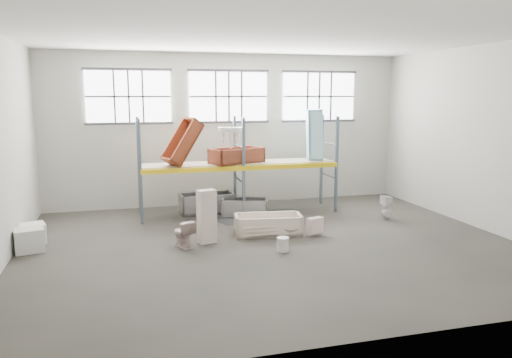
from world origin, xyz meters
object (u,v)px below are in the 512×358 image
object	(u,v)px
toilet_white	(387,207)
blue_tub_upright	(314,135)
bathtub_beige	(268,224)
carton_near	(29,240)
steel_tub_right	(245,207)
bucket	(283,244)
steel_tub_left	(207,203)
rust_tub_flat	(237,156)
toilet_beige	(183,233)
cistern_tall	(207,216)

from	to	relation	value
toilet_white	blue_tub_upright	xyz separation A→B (m)	(-1.55, 2.02, 2.03)
bathtub_beige	carton_near	distance (m)	5.86
steel_tub_right	bucket	bearing A→B (deg)	-89.98
steel_tub_left	rust_tub_flat	distance (m)	1.80
toilet_beige	cistern_tall	bearing A→B (deg)	174.92
rust_tub_flat	toilet_beige	bearing A→B (deg)	-124.19
steel_tub_right	blue_tub_upright	distance (m)	3.24
cistern_tall	bucket	bearing A→B (deg)	-51.50
toilet_white	carton_near	distance (m)	9.74
bathtub_beige	carton_near	bearing A→B (deg)	-171.94
blue_tub_upright	steel_tub_right	bearing A→B (deg)	-170.68
steel_tub_left	blue_tub_upright	xyz separation A→B (m)	(3.48, -0.24, 2.09)
toilet_beige	blue_tub_upright	size ratio (longest dim) A/B	0.42
toilet_white	bucket	world-z (taller)	toilet_white
toilet_beige	carton_near	distance (m)	3.59
toilet_beige	blue_tub_upright	xyz separation A→B (m)	(4.63, 3.14, 2.06)
steel_tub_left	rust_tub_flat	world-z (taller)	rust_tub_flat
bathtub_beige	cistern_tall	bearing A→B (deg)	-160.02
bathtub_beige	cistern_tall	distance (m)	1.78
steel_tub_left	bucket	xyz separation A→B (m)	(1.08, -4.35, -0.14)
steel_tub_left	carton_near	world-z (taller)	steel_tub_left
bathtub_beige	steel_tub_left	bearing A→B (deg)	120.84
steel_tub_right	bucket	xyz separation A→B (m)	(0.00, -3.71, -0.09)
cistern_tall	toilet_white	bearing A→B (deg)	-6.27
steel_tub_right	blue_tub_upright	xyz separation A→B (m)	(2.40, 0.39, 2.14)
bathtub_beige	steel_tub_right	xyz separation A→B (m)	(-0.09, 2.21, -0.01)
carton_near	steel_tub_left	bearing A→B (deg)	30.72
toilet_beige	steel_tub_right	bearing A→B (deg)	-151.47
bathtub_beige	steel_tub_right	bearing A→B (deg)	100.91
bathtub_beige	bucket	bearing A→B (deg)	-84.71
steel_tub_right	bathtub_beige	bearing A→B (deg)	-87.71
bucket	steel_tub_left	bearing A→B (deg)	103.90
bathtub_beige	rust_tub_flat	size ratio (longest dim) A/B	1.08
bathtub_beige	toilet_white	size ratio (longest dim) A/B	2.41
toilet_white	steel_tub_left	world-z (taller)	toilet_white
toilet_white	steel_tub_right	xyz separation A→B (m)	(-3.95, 1.62, -0.11)
toilet_white	rust_tub_flat	size ratio (longest dim) A/B	0.45
toilet_beige	toilet_white	bearing A→B (deg)	167.84
rust_tub_flat	bucket	world-z (taller)	rust_tub_flat
steel_tub_right	toilet_white	bearing A→B (deg)	-22.33
steel_tub_right	carton_near	distance (m)	6.16
blue_tub_upright	cistern_tall	bearing A→B (deg)	-143.69
cistern_tall	carton_near	size ratio (longest dim) A/B	2.08
blue_tub_upright	carton_near	bearing A→B (deg)	-162.68
cistern_tall	blue_tub_upright	size ratio (longest dim) A/B	0.84
bucket	toilet_beige	bearing A→B (deg)	156.55
toilet_beige	carton_near	bearing A→B (deg)	-31.93
steel_tub_right	carton_near	bearing A→B (deg)	-159.52
bucket	carton_near	size ratio (longest dim) A/B	0.52
steel_tub_left	bucket	bearing A→B (deg)	-76.10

